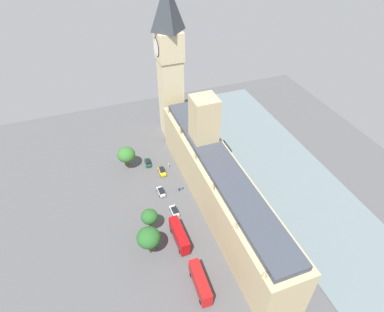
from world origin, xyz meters
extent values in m
plane|color=#4C4C4F|center=(0.00, 0.00, 0.00)|extent=(142.87, 142.87, 0.00)
cube|color=slate|center=(-29.37, 0.00, 0.12)|extent=(29.32, 128.58, 0.25)
cube|color=tan|center=(-2.00, 0.00, 7.72)|extent=(11.46, 72.87, 15.44)
cube|color=tan|center=(-2.00, -13.12, 15.29)|extent=(7.20, 7.20, 30.59)
cube|color=#383D47|center=(-2.00, 0.00, 16.24)|extent=(8.71, 69.95, 1.60)
cone|color=tan|center=(3.33, -32.79, 16.73)|extent=(1.20, 1.20, 2.58)
cone|color=tan|center=(3.33, -19.67, 16.99)|extent=(1.20, 1.20, 3.09)
cone|color=tan|center=(3.33, -6.56, 16.63)|extent=(1.20, 1.20, 2.38)
cone|color=tan|center=(3.33, 6.56, 16.82)|extent=(1.20, 1.20, 2.76)
cone|color=tan|center=(3.33, 19.67, 16.55)|extent=(1.20, 1.20, 2.23)
cone|color=tan|center=(3.33, 32.79, 16.68)|extent=(1.20, 1.20, 2.47)
cube|color=#CCBA8E|center=(-1.13, -43.02, 14.95)|extent=(7.68, 7.68, 29.91)
cube|color=#CCBA8E|center=(-1.13, -43.02, 34.75)|extent=(8.44, 8.44, 9.69)
cylinder|color=silver|center=(3.24, -43.02, 34.75)|extent=(0.25, 5.83, 5.83)
torus|color=black|center=(3.24, -43.02, 34.75)|extent=(0.24, 6.07, 6.07)
cylinder|color=silver|center=(-1.13, -47.39, 34.75)|extent=(5.83, 0.25, 5.83)
torus|color=black|center=(-1.13, -47.39, 34.75)|extent=(6.07, 0.24, 6.07)
pyramid|color=#2D3338|center=(-1.13, -43.02, 47.27)|extent=(8.44, 8.44, 15.36)
cube|color=#19472D|center=(13.16, -26.74, 0.72)|extent=(2.10, 4.43, 0.75)
cube|color=black|center=(13.18, -26.53, 1.42)|extent=(1.67, 2.52, 0.65)
cylinder|color=black|center=(13.87, -28.18, 0.34)|extent=(0.30, 0.70, 0.68)
cylinder|color=black|center=(12.26, -28.06, 0.34)|extent=(0.30, 0.70, 0.68)
cylinder|color=black|center=(14.07, -25.43, 0.34)|extent=(0.30, 0.70, 0.68)
cylinder|color=black|center=(12.46, -25.31, 0.34)|extent=(0.30, 0.70, 0.68)
cube|color=gold|center=(9.79, -20.59, 0.72)|extent=(2.04, 4.59, 0.75)
cube|color=black|center=(9.78, -20.82, 1.42)|extent=(1.66, 2.59, 0.65)
cylinder|color=black|center=(9.00, -19.11, 0.34)|extent=(0.28, 0.69, 0.68)
cylinder|color=black|center=(10.70, -19.18, 0.34)|extent=(0.28, 0.69, 0.68)
cylinder|color=black|center=(8.89, -22.00, 0.34)|extent=(0.28, 0.69, 0.68)
cylinder|color=black|center=(10.59, -22.07, 0.34)|extent=(0.28, 0.69, 0.68)
cube|color=#B7B7BC|center=(12.82, -11.40, 0.72)|extent=(1.92, 4.42, 0.75)
cube|color=black|center=(12.82, -11.18, 1.42)|extent=(1.57, 2.49, 0.65)
cylinder|color=black|center=(13.67, -12.76, 0.34)|extent=(0.27, 0.69, 0.68)
cylinder|color=black|center=(12.07, -12.82, 0.34)|extent=(0.27, 0.69, 0.68)
cylinder|color=black|center=(13.57, -9.98, 0.34)|extent=(0.27, 0.69, 0.68)
cylinder|color=black|center=(11.97, -10.03, 0.34)|extent=(0.27, 0.69, 0.68)
cube|color=silver|center=(11.32, -2.30, 0.72)|extent=(1.90, 4.41, 0.75)
cube|color=black|center=(11.32, -2.09, 1.42)|extent=(1.56, 2.49, 0.65)
cylinder|color=black|center=(12.17, -3.67, 0.34)|extent=(0.27, 0.69, 0.68)
cylinder|color=black|center=(10.57, -3.73, 0.34)|extent=(0.27, 0.69, 0.68)
cylinder|color=black|center=(12.07, -0.88, 0.34)|extent=(0.27, 0.69, 0.68)
cylinder|color=black|center=(10.48, -0.94, 0.34)|extent=(0.27, 0.69, 0.68)
cube|color=#B20C0F|center=(13.15, 7.90, 2.65)|extent=(2.62, 10.53, 4.20)
cube|color=black|center=(13.15, 7.90, 2.73)|extent=(2.68, 10.13, 0.70)
cylinder|color=black|center=(14.34, 4.24, 0.55)|extent=(0.36, 1.10, 1.10)
cylinder|color=black|center=(12.04, 4.21, 0.55)|extent=(0.36, 1.10, 1.10)
cylinder|color=black|center=(14.26, 11.59, 0.55)|extent=(0.36, 1.10, 1.10)
cylinder|color=black|center=(11.96, 11.56, 0.55)|extent=(0.36, 1.10, 1.10)
cube|color=red|center=(12.83, 22.67, 2.65)|extent=(2.90, 10.59, 4.20)
cube|color=black|center=(12.83, 22.67, 2.73)|extent=(2.94, 10.19, 0.70)
cylinder|color=black|center=(11.82, 26.39, 0.55)|extent=(0.39, 1.11, 1.10)
cylinder|color=black|center=(14.12, 26.30, 0.55)|extent=(0.39, 1.11, 1.10)
cylinder|color=black|center=(11.54, 19.04, 0.55)|extent=(0.39, 1.11, 1.10)
cylinder|color=black|center=(13.84, 18.95, 0.55)|extent=(0.39, 1.11, 1.10)
cylinder|color=#336B60|center=(5.98, -10.72, 0.67)|extent=(0.53, 0.53, 1.33)
sphere|color=tan|center=(5.98, -10.72, 1.46)|extent=(0.26, 0.26, 0.26)
cube|color=#336B60|center=(6.03, -10.99, 0.73)|extent=(0.32, 0.16, 0.24)
cylinder|color=gray|center=(6.81, -22.68, 0.68)|extent=(0.57, 0.57, 1.36)
sphere|color=beige|center=(6.81, -22.68, 1.49)|extent=(0.26, 0.26, 0.26)
cube|color=gray|center=(7.08, -22.59, 0.75)|extent=(0.19, 0.33, 0.24)
cylinder|color=navy|center=(7.04, -10.57, 0.71)|extent=(0.51, 0.51, 1.41)
sphere|color=tan|center=(7.04, -10.57, 1.55)|extent=(0.27, 0.27, 0.27)
cube|color=maroon|center=(7.34, -10.54, 0.78)|extent=(0.13, 0.33, 0.25)
cylinder|color=brown|center=(20.03, -27.19, 1.84)|extent=(0.56, 0.56, 3.69)
ellipsoid|color=#2D6628|center=(20.03, -27.19, 5.93)|extent=(5.98, 5.98, 5.09)
cylinder|color=brown|center=(21.54, 8.61, 1.99)|extent=(0.56, 0.56, 3.98)
ellipsoid|color=#235623|center=(21.54, 8.61, 6.29)|extent=(6.16, 6.16, 5.24)
cylinder|color=brown|center=(19.51, 1.47, 1.98)|extent=(0.56, 0.56, 3.97)
ellipsoid|color=#235623|center=(19.51, 1.47, 5.73)|extent=(4.70, 4.70, 3.99)
cylinder|color=black|center=(19.68, 8.52, 3.14)|extent=(0.18, 0.18, 6.27)
sphere|color=#F2EAC6|center=(19.68, 8.52, 6.55)|extent=(0.56, 0.56, 0.56)
camera|label=1|loc=(29.30, 61.74, 76.14)|focal=31.15mm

